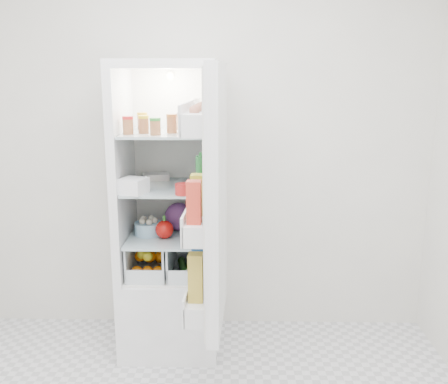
{
  "coord_description": "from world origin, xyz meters",
  "views": [
    {
      "loc": [
        0.21,
        -1.76,
        1.71
      ],
      "look_at": [
        0.15,
        0.95,
        1.08
      ],
      "focal_mm": 40.0,
      "sensor_mm": 36.0,
      "label": 1
    }
  ],
  "objects_px": {
    "red_cabbage": "(179,217)",
    "fridge_door": "(211,205)",
    "refrigerator": "(171,244)",
    "mushroom_bowl": "(149,228)"
  },
  "relations": [
    {
      "from": "refrigerator",
      "to": "mushroom_bowl",
      "type": "height_order",
      "value": "refrigerator"
    },
    {
      "from": "refrigerator",
      "to": "mushroom_bowl",
      "type": "distance_m",
      "value": 0.19
    },
    {
      "from": "refrigerator",
      "to": "fridge_door",
      "type": "relative_size",
      "value": 1.38
    },
    {
      "from": "refrigerator",
      "to": "fridge_door",
      "type": "bearing_deg",
      "value": -65.63
    },
    {
      "from": "red_cabbage",
      "to": "fridge_door",
      "type": "distance_m",
      "value": 0.76
    },
    {
      "from": "refrigerator",
      "to": "red_cabbage",
      "type": "relative_size",
      "value": 10.02
    },
    {
      "from": "red_cabbage",
      "to": "mushroom_bowl",
      "type": "height_order",
      "value": "red_cabbage"
    },
    {
      "from": "refrigerator",
      "to": "red_cabbage",
      "type": "bearing_deg",
      "value": 32.78
    },
    {
      "from": "red_cabbage",
      "to": "fridge_door",
      "type": "xyz_separation_m",
      "value": [
        0.24,
        -0.67,
        0.26
      ]
    },
    {
      "from": "mushroom_bowl",
      "to": "refrigerator",
      "type": "bearing_deg",
      "value": 25.56
    }
  ]
}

